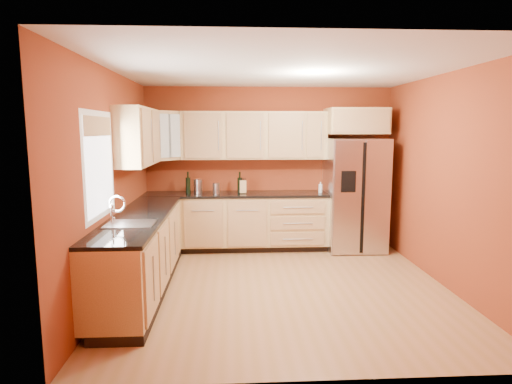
% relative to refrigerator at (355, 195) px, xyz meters
% --- Properties ---
extents(floor, '(4.00, 4.00, 0.00)m').
position_rel_refrigerator_xyz_m(floor, '(-1.35, -1.62, -0.89)').
color(floor, '#9D6D3C').
rests_on(floor, ground).
extents(ceiling, '(4.00, 4.00, 0.00)m').
position_rel_refrigerator_xyz_m(ceiling, '(-1.35, -1.62, 1.71)').
color(ceiling, silver).
rests_on(ceiling, wall_back).
extents(wall_back, '(4.00, 0.04, 2.60)m').
position_rel_refrigerator_xyz_m(wall_back, '(-1.35, 0.38, 0.41)').
color(wall_back, maroon).
rests_on(wall_back, floor).
extents(wall_front, '(4.00, 0.04, 2.60)m').
position_rel_refrigerator_xyz_m(wall_front, '(-1.35, -3.62, 0.41)').
color(wall_front, maroon).
rests_on(wall_front, floor).
extents(wall_left, '(0.04, 4.00, 2.60)m').
position_rel_refrigerator_xyz_m(wall_left, '(-3.35, -1.62, 0.41)').
color(wall_left, maroon).
rests_on(wall_left, floor).
extents(wall_right, '(0.04, 4.00, 2.60)m').
position_rel_refrigerator_xyz_m(wall_right, '(0.65, -1.62, 0.41)').
color(wall_right, maroon).
rests_on(wall_right, floor).
extents(base_cabinets_back, '(2.90, 0.60, 0.88)m').
position_rel_refrigerator_xyz_m(base_cabinets_back, '(-1.90, 0.07, -0.45)').
color(base_cabinets_back, tan).
rests_on(base_cabinets_back, floor).
extents(base_cabinets_left, '(0.60, 2.80, 0.88)m').
position_rel_refrigerator_xyz_m(base_cabinets_left, '(-3.05, -1.62, -0.45)').
color(base_cabinets_left, tan).
rests_on(base_cabinets_left, floor).
extents(countertop_back, '(2.90, 0.62, 0.04)m').
position_rel_refrigerator_xyz_m(countertop_back, '(-1.90, 0.06, 0.01)').
color(countertop_back, black).
rests_on(countertop_back, base_cabinets_back).
extents(countertop_left, '(0.62, 2.80, 0.04)m').
position_rel_refrigerator_xyz_m(countertop_left, '(-3.04, -1.62, 0.01)').
color(countertop_left, black).
rests_on(countertop_left, base_cabinets_left).
extents(upper_cabinets_back, '(2.30, 0.33, 0.75)m').
position_rel_refrigerator_xyz_m(upper_cabinets_back, '(-1.60, 0.21, 0.94)').
color(upper_cabinets_back, tan).
rests_on(upper_cabinets_back, wall_back).
extents(upper_cabinets_left, '(0.33, 1.35, 0.75)m').
position_rel_refrigerator_xyz_m(upper_cabinets_left, '(-3.19, -0.90, 0.94)').
color(upper_cabinets_left, tan).
rests_on(upper_cabinets_left, wall_left).
extents(corner_upper_cabinet, '(0.67, 0.67, 0.75)m').
position_rel_refrigerator_xyz_m(corner_upper_cabinet, '(-3.02, 0.04, 0.94)').
color(corner_upper_cabinet, tan).
rests_on(corner_upper_cabinet, wall_back).
extents(over_fridge_cabinet, '(0.92, 0.60, 0.40)m').
position_rel_refrigerator_xyz_m(over_fridge_cabinet, '(0.00, 0.07, 1.16)').
color(over_fridge_cabinet, tan).
rests_on(over_fridge_cabinet, wall_back).
extents(refrigerator, '(0.90, 0.75, 1.78)m').
position_rel_refrigerator_xyz_m(refrigerator, '(0.00, 0.00, 0.00)').
color(refrigerator, '#A6A6AA').
rests_on(refrigerator, floor).
extents(window, '(0.03, 0.90, 1.00)m').
position_rel_refrigerator_xyz_m(window, '(-3.33, -2.12, 0.66)').
color(window, white).
rests_on(window, wall_left).
extents(sink_faucet, '(0.50, 0.42, 0.30)m').
position_rel_refrigerator_xyz_m(sink_faucet, '(-3.04, -2.12, 0.18)').
color(sink_faucet, white).
rests_on(sink_faucet, countertop_left).
extents(canister_left, '(0.13, 0.13, 0.17)m').
position_rel_refrigerator_xyz_m(canister_left, '(-2.21, -0.00, 0.12)').
color(canister_left, '#A6A6AA').
rests_on(canister_left, countertop_back).
extents(canister_right, '(0.15, 0.15, 0.22)m').
position_rel_refrigerator_xyz_m(canister_right, '(-2.50, 0.12, 0.14)').
color(canister_right, '#A6A6AA').
rests_on(canister_right, countertop_back).
extents(wine_bottle_a, '(0.08, 0.08, 0.34)m').
position_rel_refrigerator_xyz_m(wine_bottle_a, '(-2.65, 0.10, 0.20)').
color(wine_bottle_a, black).
rests_on(wine_bottle_a, countertop_back).
extents(wine_bottle_b, '(0.09, 0.09, 0.34)m').
position_rel_refrigerator_xyz_m(wine_bottle_b, '(-1.84, 0.08, 0.20)').
color(wine_bottle_b, black).
rests_on(wine_bottle_b, countertop_back).
extents(knife_block, '(0.10, 0.10, 0.20)m').
position_rel_refrigerator_xyz_m(knife_block, '(-1.78, 0.05, 0.13)').
color(knife_block, tan).
rests_on(knife_block, countertop_back).
extents(soap_dispenser, '(0.07, 0.07, 0.17)m').
position_rel_refrigerator_xyz_m(soap_dispenser, '(-0.55, 0.04, 0.12)').
color(soap_dispenser, white).
rests_on(soap_dispenser, countertop_back).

